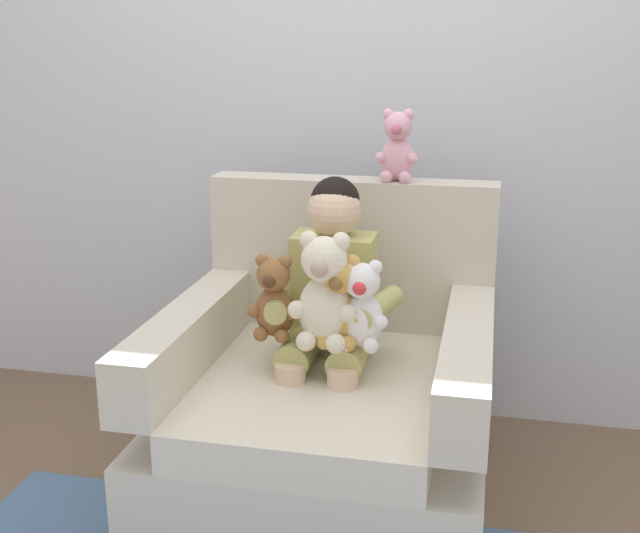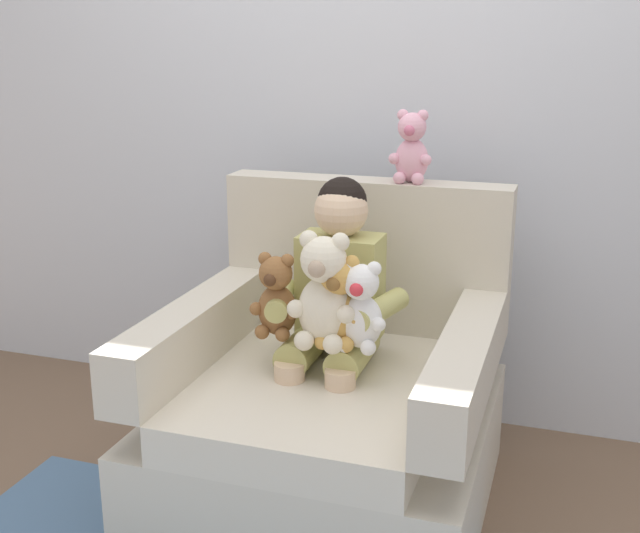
# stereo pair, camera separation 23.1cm
# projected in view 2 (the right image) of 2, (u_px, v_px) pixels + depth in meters

# --- Properties ---
(ground_plane) EXTENTS (8.00, 8.00, 0.00)m
(ground_plane) POSITION_uv_depth(u_px,v_px,m) (327.00, 502.00, 2.58)
(ground_plane) COLOR brown
(back_wall) EXTENTS (6.00, 0.10, 2.60)m
(back_wall) POSITION_uv_depth(u_px,v_px,m) (393.00, 82.00, 2.94)
(back_wall) COLOR silver
(back_wall) RESTS_ON ground
(armchair) EXTENTS (1.00, 1.02, 0.99)m
(armchair) POSITION_uv_depth(u_px,v_px,m) (332.00, 409.00, 2.53)
(armchair) COLOR beige
(armchair) RESTS_ON ground
(seated_child) EXTENTS (0.45, 0.39, 0.82)m
(seated_child) POSITION_uv_depth(u_px,v_px,m) (334.00, 297.00, 2.48)
(seated_child) COLOR tan
(seated_child) RESTS_ON armchair
(plush_cream) EXTENTS (0.21, 0.17, 0.35)m
(plush_cream) POSITION_uv_depth(u_px,v_px,m) (324.00, 294.00, 2.32)
(plush_cream) COLOR silver
(plush_cream) RESTS_ON armchair
(plush_white) EXTENTS (0.16, 0.13, 0.27)m
(plush_white) POSITION_uv_depth(u_px,v_px,m) (361.00, 308.00, 2.30)
(plush_white) COLOR white
(plush_white) RESTS_ON armchair
(plush_brown) EXTENTS (0.16, 0.13, 0.26)m
(plush_brown) POSITION_uv_depth(u_px,v_px,m) (276.00, 298.00, 2.41)
(plush_brown) COLOR brown
(plush_brown) RESTS_ON armchair
(plush_honey) EXTENTS (0.17, 0.14, 0.28)m
(plush_honey) POSITION_uv_depth(u_px,v_px,m) (338.00, 304.00, 2.32)
(plush_honey) COLOR gold
(plush_honey) RESTS_ON armchair
(plush_pink_on_backrest) EXTENTS (0.14, 0.12, 0.24)m
(plush_pink_on_backrest) POSITION_uv_depth(u_px,v_px,m) (412.00, 149.00, 2.62)
(plush_pink_on_backrest) COLOR #EAA8BC
(plush_pink_on_backrest) RESTS_ON armchair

